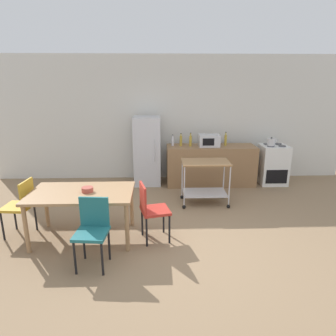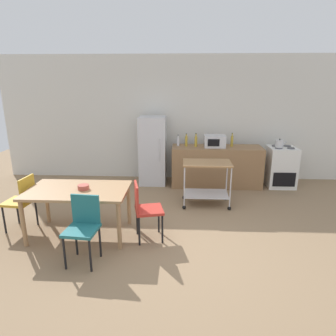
{
  "view_description": "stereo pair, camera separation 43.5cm",
  "coord_description": "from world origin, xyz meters",
  "px_view_note": "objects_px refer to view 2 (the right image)",
  "views": [
    {
      "loc": [
        -0.3,
        -3.99,
        2.31
      ],
      "look_at": [
        -0.13,
        1.2,
        0.8
      ],
      "focal_mm": 32.08,
      "sensor_mm": 36.0,
      "label": 1
    },
    {
      "loc": [
        0.13,
        -3.99,
        2.31
      ],
      "look_at": [
        -0.13,
        1.2,
        0.8
      ],
      "focal_mm": 32.08,
      "sensor_mm": 36.0,
      "label": 2
    }
  ],
  "objects_px": {
    "kitchen_cart": "(207,176)",
    "kettle": "(279,144)",
    "dining_table": "(78,194)",
    "bottle_sparkling_water": "(178,141)",
    "bottle_olive_oil": "(186,141)",
    "fruit_bowl": "(83,187)",
    "refrigerator": "(153,151)",
    "bottle_hot_sauce": "(232,141)",
    "chair_red": "(145,207)",
    "bottle_wine": "(196,141)",
    "microwave": "(215,141)",
    "chair_mustard": "(22,199)",
    "chair_teal": "(83,225)",
    "stove_oven": "(281,167)"
  },
  "relations": [
    {
      "from": "chair_red",
      "to": "fruit_bowl",
      "type": "relative_size",
      "value": 5.3
    },
    {
      "from": "kitchen_cart",
      "to": "bottle_sparkling_water",
      "type": "distance_m",
      "value": 1.4
    },
    {
      "from": "microwave",
      "to": "bottle_hot_sauce",
      "type": "height_order",
      "value": "bottle_hot_sauce"
    },
    {
      "from": "stove_oven",
      "to": "fruit_bowl",
      "type": "bearing_deg",
      "value": -146.36
    },
    {
      "from": "stove_oven",
      "to": "kitchen_cart",
      "type": "bearing_deg",
      "value": -146.41
    },
    {
      "from": "chair_red",
      "to": "bottle_wine",
      "type": "relative_size",
      "value": 2.94
    },
    {
      "from": "kitchen_cart",
      "to": "kettle",
      "type": "height_order",
      "value": "kettle"
    },
    {
      "from": "chair_red",
      "to": "refrigerator",
      "type": "bearing_deg",
      "value": -10.64
    },
    {
      "from": "chair_mustard",
      "to": "bottle_hot_sauce",
      "type": "relative_size",
      "value": 2.89
    },
    {
      "from": "bottle_wine",
      "to": "bottle_hot_sauce",
      "type": "xyz_separation_m",
      "value": [
        0.8,
        0.06,
        0.0
      ]
    },
    {
      "from": "chair_mustard",
      "to": "stove_oven",
      "type": "bearing_deg",
      "value": 121.49
    },
    {
      "from": "chair_teal",
      "to": "bottle_olive_oil",
      "type": "bearing_deg",
      "value": 72.07
    },
    {
      "from": "bottle_sparkling_water",
      "to": "stove_oven",
      "type": "bearing_deg",
      "value": -1.0
    },
    {
      "from": "chair_red",
      "to": "bottle_sparkling_water",
      "type": "height_order",
      "value": "bottle_sparkling_water"
    },
    {
      "from": "bottle_olive_oil",
      "to": "bottle_hot_sauce",
      "type": "xyz_separation_m",
      "value": [
        1.02,
        0.02,
        0.01
      ]
    },
    {
      "from": "refrigerator",
      "to": "bottle_hot_sauce",
      "type": "bearing_deg",
      "value": -1.45
    },
    {
      "from": "chair_teal",
      "to": "bottle_hot_sauce",
      "type": "height_order",
      "value": "bottle_hot_sauce"
    },
    {
      "from": "chair_red",
      "to": "kitchen_cart",
      "type": "xyz_separation_m",
      "value": [
        1.01,
        1.38,
        0.05
      ]
    },
    {
      "from": "chair_red",
      "to": "microwave",
      "type": "height_order",
      "value": "microwave"
    },
    {
      "from": "chair_teal",
      "to": "bottle_wine",
      "type": "height_order",
      "value": "bottle_wine"
    },
    {
      "from": "stove_oven",
      "to": "kitchen_cart",
      "type": "distance_m",
      "value": 2.11
    },
    {
      "from": "dining_table",
      "to": "chair_red",
      "type": "height_order",
      "value": "chair_red"
    },
    {
      "from": "chair_mustard",
      "to": "bottle_sparkling_water",
      "type": "height_order",
      "value": "bottle_sparkling_water"
    },
    {
      "from": "refrigerator",
      "to": "bottle_wine",
      "type": "distance_m",
      "value": 1.01
    },
    {
      "from": "chair_teal",
      "to": "bottle_wine",
      "type": "bearing_deg",
      "value": 68.62
    },
    {
      "from": "chair_red",
      "to": "stove_oven",
      "type": "bearing_deg",
      "value": -60.98
    },
    {
      "from": "microwave",
      "to": "kettle",
      "type": "distance_m",
      "value": 1.39
    },
    {
      "from": "stove_oven",
      "to": "bottle_wine",
      "type": "distance_m",
      "value": 2.01
    },
    {
      "from": "bottle_sparkling_water",
      "to": "microwave",
      "type": "distance_m",
      "value": 0.81
    },
    {
      "from": "kitchen_cart",
      "to": "bottle_sparkling_water",
      "type": "height_order",
      "value": "bottle_sparkling_water"
    },
    {
      "from": "chair_teal",
      "to": "bottle_sparkling_water",
      "type": "height_order",
      "value": "bottle_sparkling_water"
    },
    {
      "from": "bottle_olive_oil",
      "to": "fruit_bowl",
      "type": "xyz_separation_m",
      "value": [
        -1.55,
        -2.47,
        -0.24
      ]
    },
    {
      "from": "chair_teal",
      "to": "kettle",
      "type": "distance_m",
      "value": 4.57
    },
    {
      "from": "kitchen_cart",
      "to": "fruit_bowl",
      "type": "xyz_separation_m",
      "value": [
        -1.94,
        -1.29,
        0.21
      ]
    },
    {
      "from": "dining_table",
      "to": "bottle_sparkling_water",
      "type": "relative_size",
      "value": 5.96
    },
    {
      "from": "bottle_hot_sauce",
      "to": "fruit_bowl",
      "type": "relative_size",
      "value": 1.83
    },
    {
      "from": "bottle_olive_oil",
      "to": "bottle_wine",
      "type": "bearing_deg",
      "value": -9.0
    },
    {
      "from": "chair_teal",
      "to": "bottle_sparkling_water",
      "type": "distance_m",
      "value": 3.42
    },
    {
      "from": "chair_mustard",
      "to": "bottle_sparkling_water",
      "type": "xyz_separation_m",
      "value": [
        2.42,
        2.37,
        0.48
      ]
    },
    {
      "from": "kitchen_cart",
      "to": "kettle",
      "type": "distance_m",
      "value": 2.0
    },
    {
      "from": "fruit_bowl",
      "to": "chair_mustard",
      "type": "bearing_deg",
      "value": 172.93
    },
    {
      "from": "dining_table",
      "to": "kitchen_cart",
      "type": "xyz_separation_m",
      "value": [
        2.03,
        1.28,
        -0.1
      ]
    },
    {
      "from": "chair_teal",
      "to": "chair_red",
      "type": "relative_size",
      "value": 1.0
    },
    {
      "from": "bottle_sparkling_water",
      "to": "bottle_wine",
      "type": "distance_m",
      "value": 0.4
    },
    {
      "from": "bottle_wine",
      "to": "fruit_bowl",
      "type": "bearing_deg",
      "value": -125.97
    },
    {
      "from": "chair_teal",
      "to": "fruit_bowl",
      "type": "distance_m",
      "value": 0.76
    },
    {
      "from": "chair_teal",
      "to": "fruit_bowl",
      "type": "height_order",
      "value": "chair_teal"
    },
    {
      "from": "bottle_wine",
      "to": "fruit_bowl",
      "type": "height_order",
      "value": "bottle_wine"
    },
    {
      "from": "refrigerator",
      "to": "kitchen_cart",
      "type": "height_order",
      "value": "refrigerator"
    },
    {
      "from": "dining_table",
      "to": "microwave",
      "type": "distance_m",
      "value": 3.33
    }
  ]
}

